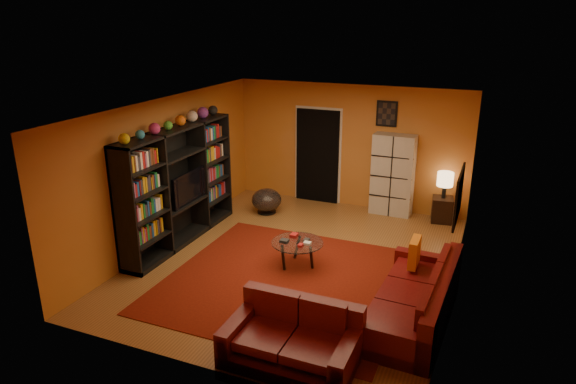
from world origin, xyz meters
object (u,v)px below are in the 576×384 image
at_px(coffee_table, 297,245).
at_px(table_lamp, 445,180).
at_px(sofa, 418,300).
at_px(entertainment_unit, 179,186).
at_px(tv, 185,187).
at_px(side_table, 442,210).
at_px(storage_cabinet, 393,175).
at_px(bowl_chair, 267,200).
at_px(loveseat, 294,337).

relative_size(coffee_table, table_lamp, 1.61).
bearing_deg(sofa, entertainment_unit, 170.35).
bearing_deg(coffee_table, tv, 173.41).
relative_size(sofa, side_table, 4.89).
distance_m(tv, sofa, 4.55).
distance_m(storage_cabinet, bowl_chair, 2.65).
height_order(bowl_chair, side_table, bowl_chair).
relative_size(coffee_table, bowl_chair, 1.36).
distance_m(storage_cabinet, side_table, 1.20).
height_order(loveseat, coffee_table, loveseat).
relative_size(entertainment_unit, sofa, 1.23).
xyz_separation_m(loveseat, coffee_table, (-0.84, 2.24, 0.10)).
relative_size(tv, storage_cabinet, 0.59).
distance_m(sofa, storage_cabinet, 3.99).
xyz_separation_m(storage_cabinet, table_lamp, (1.04, -0.05, 0.04)).
xyz_separation_m(entertainment_unit, table_lamp, (4.30, 2.75, -0.18)).
distance_m(tv, storage_cabinet, 4.20).
relative_size(loveseat, coffee_table, 1.84).
bearing_deg(tv, sofa, -103.76).
bearing_deg(sofa, table_lamp, 94.55).
bearing_deg(coffee_table, sofa, -21.20).
distance_m(sofa, coffee_table, 2.23).
height_order(bowl_chair, table_lamp, table_lamp).
distance_m(entertainment_unit, sofa, 4.59).
relative_size(storage_cabinet, bowl_chair, 2.69).
relative_size(tv, side_table, 1.97).
bearing_deg(coffee_table, entertainment_unit, 175.83).
distance_m(storage_cabinet, table_lamp, 1.04).
distance_m(entertainment_unit, bowl_chair, 2.17).
height_order(entertainment_unit, storage_cabinet, entertainment_unit).
relative_size(tv, table_lamp, 1.88).
height_order(loveseat, bowl_chair, loveseat).
bearing_deg(bowl_chair, entertainment_unit, -115.04).
relative_size(loveseat, table_lamp, 2.97).
xyz_separation_m(side_table, table_lamp, (0.00, 0.00, 0.62)).
bearing_deg(storage_cabinet, entertainment_unit, -137.69).
bearing_deg(sofa, loveseat, -127.68).
distance_m(coffee_table, bowl_chair, 2.50).
relative_size(storage_cabinet, table_lamp, 3.19).
distance_m(tv, loveseat, 4.08).
bearing_deg(storage_cabinet, side_table, -1.08).
relative_size(loveseat, side_table, 3.13).
relative_size(loveseat, bowl_chair, 2.50).
distance_m(coffee_table, storage_cabinet, 3.14).
distance_m(entertainment_unit, table_lamp, 5.11).
xyz_separation_m(entertainment_unit, tv, (0.05, 0.09, -0.05)).
relative_size(sofa, bowl_chair, 3.91).
bearing_deg(loveseat, coffee_table, 20.89).
height_order(side_table, table_lamp, table_lamp).
distance_m(coffee_table, side_table, 3.52).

